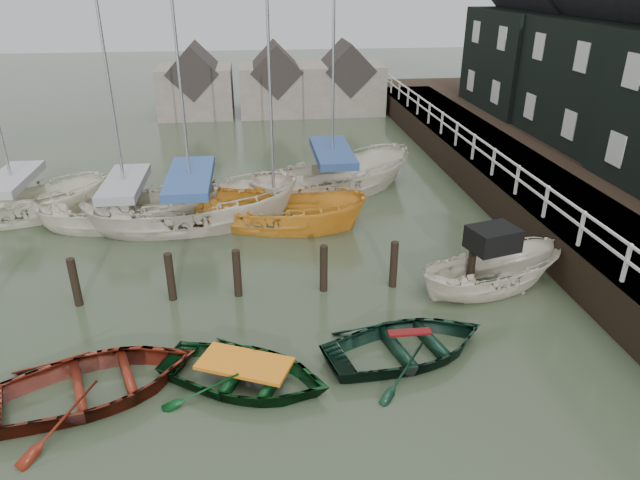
{
  "coord_description": "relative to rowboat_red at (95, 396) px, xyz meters",
  "views": [
    {
      "loc": [
        -0.56,
        -10.97,
        8.16
      ],
      "look_at": [
        1.14,
        3.39,
        1.4
      ],
      "focal_mm": 32.0,
      "sensor_mm": 36.0,
      "label": 1
    }
  ],
  "objects": [
    {
      "name": "rowboat_red",
      "position": [
        0.0,
        0.0,
        0.0
      ],
      "size": [
        5.29,
        4.54,
        0.93
      ],
      "primitive_type": "imported",
      "rotation": [
        0.0,
        0.0,
        1.92
      ],
      "color": "#58180C",
      "rests_on": "ground"
    },
    {
      "name": "land_strip",
      "position": [
        19.2,
        10.87,
        0.0
      ],
      "size": [
        14.0,
        38.0,
        1.5
      ],
      "primitive_type": "cube",
      "color": "black",
      "rests_on": "ground"
    },
    {
      "name": "sailboat_b",
      "position": [
        1.36,
        9.18,
        0.06
      ],
      "size": [
        7.79,
        3.52,
        11.87
      ],
      "rotation": [
        0.0,
        0.0,
        1.66
      ],
      "color": "beige",
      "rests_on": "ground"
    },
    {
      "name": "far_sheds",
      "position": [
        5.04,
        26.87,
        1.86
      ],
      "size": [
        14.0,
        4.08,
        4.39
      ],
      "color": "#665B51",
      "rests_on": "ground"
    },
    {
      "name": "sailboat_c",
      "position": [
        4.25,
        8.77,
        0.01
      ],
      "size": [
        6.97,
        4.26,
        9.73
      ],
      "rotation": [
        0.0,
        0.0,
        1.27
      ],
      "color": "orange",
      "rests_on": "ground"
    },
    {
      "name": "sailboat_a",
      "position": [
        -0.94,
        9.48,
        0.06
      ],
      "size": [
        6.57,
        2.57,
        10.82
      ],
      "rotation": [
        0.0,
        0.0,
        1.55
      ],
      "color": "beige",
      "rests_on": "ground"
    },
    {
      "name": "sailboat_d",
      "position": [
        6.75,
        11.84,
        0.06
      ],
      "size": [
        7.81,
        5.25,
        11.86
      ],
      "rotation": [
        0.0,
        0.0,
        1.95
      ],
      "color": "beige",
      "rests_on": "ground"
    },
    {
      "name": "sailboat_e",
      "position": [
        -5.07,
        10.49,
        0.06
      ],
      "size": [
        6.8,
        3.83,
        9.26
      ],
      "rotation": [
        0.0,
        0.0,
        1.8
      ],
      "color": "beige",
      "rests_on": "ground"
    },
    {
      "name": "mooring_pilings",
      "position": [
        3.09,
        3.87,
        0.5
      ],
      "size": [
        13.72,
        0.22,
        1.8
      ],
      "color": "black",
      "rests_on": "ground"
    },
    {
      "name": "rowboat_green",
      "position": [
        3.2,
        0.02,
        0.0
      ],
      "size": [
        4.61,
        4.06,
        0.79
      ],
      "primitive_type": "imported",
      "rotation": [
        0.0,
        0.0,
        1.15
      ],
      "color": "black",
      "rests_on": "ground"
    },
    {
      "name": "pier",
      "position": [
        13.68,
        10.87,
        0.71
      ],
      "size": [
        3.04,
        32.0,
        2.7
      ],
      "color": "black",
      "rests_on": "ground"
    },
    {
      "name": "motorboat",
      "position": [
        10.13,
        3.44,
        0.09
      ],
      "size": [
        4.74,
        2.78,
        2.66
      ],
      "rotation": [
        0.0,
        0.0,
        1.83
      ],
      "color": "beige",
      "rests_on": "ground"
    },
    {
      "name": "ground",
      "position": [
        4.2,
        0.87,
        0.0
      ],
      "size": [
        120.0,
        120.0,
        0.0
      ],
      "primitive_type": "plane",
      "color": "#2B3220",
      "rests_on": "ground"
    },
    {
      "name": "rowboat_dkgreen",
      "position": [
        7.0,
        0.62,
        0.0
      ],
      "size": [
        4.62,
        3.77,
        0.84
      ],
      "primitive_type": "imported",
      "rotation": [
        0.0,
        0.0,
        1.81
      ],
      "color": "black",
      "rests_on": "ground"
    }
  ]
}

